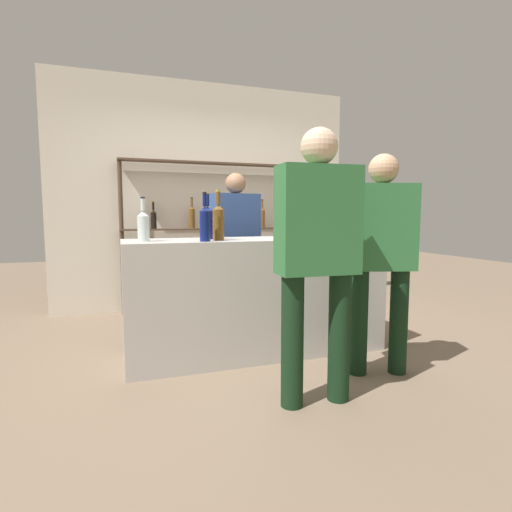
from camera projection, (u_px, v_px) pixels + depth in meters
name	position (u px, v px, depth m)	size (l,w,h in m)	color
ground_plane	(256.00, 352.00, 3.43)	(16.00, 16.00, 0.00)	#7A6651
bar_counter	(256.00, 296.00, 3.38)	(2.15, 0.64, 0.97)	#B7B2AD
back_wall	(207.00, 197.00, 5.09)	(3.75, 0.12, 2.80)	beige
back_shelf	(211.00, 212.00, 4.95)	(2.15, 0.18, 1.81)	#4C3828
counter_bottle_0	(218.00, 221.00, 3.10)	(0.09, 0.09, 0.39)	brown
counter_bottle_1	(143.00, 225.00, 2.97)	(0.09, 0.09, 0.33)	silver
counter_bottle_2	(208.00, 222.00, 3.23)	(0.09, 0.09, 0.37)	#0F1956
counter_bottle_3	(205.00, 223.00, 2.96)	(0.08, 0.08, 0.37)	#0F1956
counter_bottle_4	(299.00, 221.00, 3.64)	(0.07, 0.07, 0.36)	#0F1956
ice_bucket	(330.00, 227.00, 3.52)	(0.20, 0.20, 0.19)	black
server_behind_counter	(236.00, 239.00, 4.12)	(0.51, 0.29, 1.60)	#121C33
customer_right	(381.00, 249.00, 2.87)	(0.51, 0.33, 1.60)	black
customer_center	(318.00, 247.00, 2.40)	(0.50, 0.24, 1.68)	black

